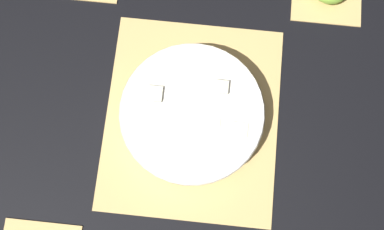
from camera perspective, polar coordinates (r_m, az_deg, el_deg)
ground_plane at (r=0.95m, az=0.00°, el=-0.38°), size 6.00×6.00×0.00m
bamboo_mat_center at (r=0.94m, az=0.00°, el=-0.34°), size 0.42×0.36×0.01m
fruit_salad_bowl at (r=0.91m, az=-0.00°, el=0.13°), size 0.29×0.29×0.06m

